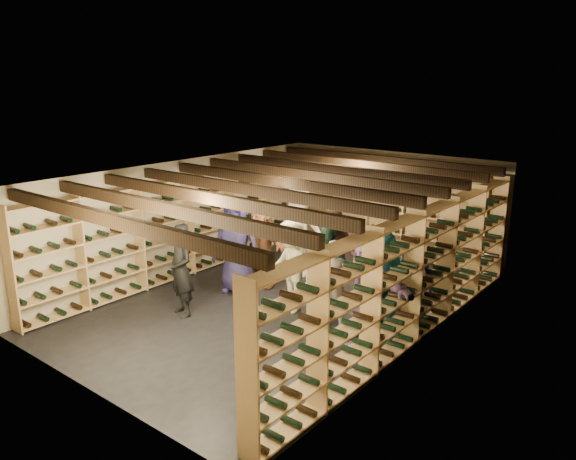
% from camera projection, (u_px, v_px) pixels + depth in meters
% --- Properties ---
extents(ground, '(8.00, 8.00, 0.00)m').
position_uv_depth(ground, '(284.00, 301.00, 10.47)').
color(ground, black).
rests_on(ground, ground).
extents(walls, '(5.52, 8.02, 2.40)m').
position_uv_depth(walls, '(283.00, 240.00, 10.16)').
color(walls, '#B8AB8F').
rests_on(walls, ground).
extents(ceiling, '(5.50, 8.00, 0.01)m').
position_uv_depth(ceiling, '(283.00, 174.00, 9.84)').
color(ceiling, beige).
rests_on(ceiling, walls).
extents(ceiling_joists, '(5.40, 7.12, 0.18)m').
position_uv_depth(ceiling_joists, '(283.00, 182.00, 9.88)').
color(ceiling_joists, black).
rests_on(ceiling_joists, ground).
extents(wine_rack_left, '(0.32, 7.50, 2.15)m').
position_uv_depth(wine_rack_left, '(188.00, 224.00, 11.74)').
color(wine_rack_left, tan).
rests_on(wine_rack_left, ground).
extents(wine_rack_right, '(0.32, 7.50, 2.15)m').
position_uv_depth(wine_rack_right, '(413.00, 277.00, 8.64)').
color(wine_rack_right, tan).
rests_on(wine_rack_right, ground).
extents(wine_rack_back, '(4.70, 0.30, 2.15)m').
position_uv_depth(wine_rack_back, '(387.00, 209.00, 13.07)').
color(wine_rack_back, tan).
rests_on(wine_rack_back, ground).
extents(crate_stack_left, '(0.58, 0.47, 0.68)m').
position_uv_depth(crate_stack_left, '(367.00, 253.00, 12.24)').
color(crate_stack_left, tan).
rests_on(crate_stack_left, ground).
extents(crate_stack_right, '(0.58, 0.47, 0.51)m').
position_uv_depth(crate_stack_right, '(380.00, 272.00, 11.32)').
color(crate_stack_right, tan).
rests_on(crate_stack_right, ground).
extents(crate_loose, '(0.58, 0.48, 0.17)m').
position_uv_depth(crate_loose, '(400.00, 283.00, 11.14)').
color(crate_loose, tan).
rests_on(crate_loose, ground).
extents(person_1, '(0.68, 0.54, 1.64)m').
position_uv_depth(person_1, '(181.00, 270.00, 9.69)').
color(person_1, black).
rests_on(person_1, ground).
extents(person_3, '(1.15, 0.78, 1.65)m').
position_uv_depth(person_3, '(291.00, 267.00, 9.86)').
color(person_3, beige).
rests_on(person_3, ground).
extents(person_4, '(1.05, 0.64, 1.67)m').
position_uv_depth(person_4, '(385.00, 282.00, 9.13)').
color(person_4, '#166E82').
rests_on(person_4, ground).
extents(person_5, '(1.57, 0.51, 1.69)m').
position_uv_depth(person_5, '(261.00, 245.00, 11.07)').
color(person_5, brown).
rests_on(person_5, ground).
extents(person_6, '(1.08, 0.92, 1.87)m').
position_uv_depth(person_6, '(236.00, 245.00, 10.76)').
color(person_6, '#231E47').
rests_on(person_6, ground).
extents(person_7, '(0.65, 0.55, 1.50)m').
position_uv_depth(person_7, '(334.00, 286.00, 9.18)').
color(person_7, gray).
rests_on(person_7, ground).
extents(person_8, '(0.94, 0.81, 1.69)m').
position_uv_depth(person_8, '(335.00, 254.00, 10.52)').
color(person_8, '#42221A').
rests_on(person_8, ground).
extents(person_9, '(1.41, 1.13, 1.91)m').
position_uv_depth(person_9, '(298.00, 232.00, 11.56)').
color(person_9, beige).
rests_on(person_9, ground).
extents(person_10, '(1.00, 0.54, 1.62)m').
position_uv_depth(person_10, '(328.00, 270.00, 9.75)').
color(person_10, '#204533').
rests_on(person_10, ground).
extents(person_11, '(1.66, 0.79, 1.72)m').
position_uv_depth(person_11, '(367.00, 289.00, 8.72)').
color(person_11, slate).
rests_on(person_11, ground).
extents(person_12, '(0.90, 0.76, 1.56)m').
position_uv_depth(person_12, '(410.00, 276.00, 9.51)').
color(person_12, '#323336').
rests_on(person_12, ground).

